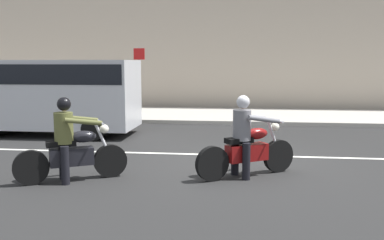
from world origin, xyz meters
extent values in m
plane|color=black|center=(0.00, 0.00, 0.00)|extent=(80.00, 80.00, 0.00)
cube|color=#A8A399|center=(0.00, 8.00, 0.07)|extent=(40.00, 4.40, 0.14)
cube|color=silver|center=(-0.19, 0.90, 0.00)|extent=(18.00, 0.14, 0.01)
cylinder|color=black|center=(-2.36, -1.30, 0.32)|extent=(0.61, 0.41, 0.63)
cylinder|color=black|center=(-3.60, -1.99, 0.32)|extent=(0.61, 0.41, 0.63)
cylinder|color=silver|center=(-2.46, -1.36, 0.70)|extent=(0.36, 0.23, 0.82)
cube|color=black|center=(-2.98, -1.65, 0.46)|extent=(0.82, 0.62, 0.32)
ellipsoid|color=black|center=(-2.79, -1.54, 0.82)|extent=(0.54, 0.44, 0.22)
cube|color=black|center=(-3.14, -1.73, 0.72)|extent=(0.57, 0.46, 0.10)
cylinder|color=silver|center=(-2.52, -1.39, 1.08)|extent=(0.37, 0.63, 0.04)
sphere|color=silver|center=(-2.45, -1.35, 0.94)|extent=(0.17, 0.17, 0.17)
cylinder|color=silver|center=(-3.32, -1.65, 0.34)|extent=(0.65, 0.40, 0.07)
cylinder|color=black|center=(-3.01, -1.89, 0.35)|extent=(0.20, 0.20, 0.70)
cylinder|color=black|center=(-3.20, -1.54, 0.35)|extent=(0.20, 0.20, 0.70)
cylinder|color=brown|center=(-3.08, -1.70, 1.00)|extent=(0.46, 0.46, 0.57)
cylinder|color=brown|center=(-2.69, -1.74, 1.12)|extent=(0.62, 0.40, 0.18)
cylinder|color=brown|center=(-2.91, -1.35, 1.12)|extent=(0.62, 0.40, 0.18)
sphere|color=tan|center=(-3.07, -1.69, 1.40)|extent=(0.20, 0.20, 0.20)
sphere|color=black|center=(-3.07, -1.69, 1.43)|extent=(0.25, 0.25, 0.25)
cylinder|color=black|center=(0.86, -0.54, 0.33)|extent=(0.61, 0.46, 0.65)
cylinder|color=black|center=(-0.41, -1.35, 0.33)|extent=(0.61, 0.46, 0.65)
cylinder|color=silver|center=(0.75, -0.60, 0.69)|extent=(0.34, 0.24, 0.79)
cube|color=maroon|center=(0.22, -0.94, 0.47)|extent=(0.85, 0.68, 0.32)
ellipsoid|color=maroon|center=(0.41, -0.83, 0.82)|extent=(0.53, 0.46, 0.22)
cube|color=black|center=(0.07, -1.04, 0.72)|extent=(0.57, 0.48, 0.10)
cylinder|color=silver|center=(0.70, -0.63, 1.06)|extent=(0.41, 0.61, 0.04)
sphere|color=silver|center=(0.77, -0.59, 0.92)|extent=(0.17, 0.17, 0.17)
cylinder|color=silver|center=(-0.11, -0.97, 0.35)|extent=(0.63, 0.44, 0.07)
cylinder|color=black|center=(0.22, -1.19, 0.35)|extent=(0.21, 0.21, 0.70)
cylinder|color=black|center=(0.00, -0.85, 0.35)|extent=(0.21, 0.21, 0.70)
cylinder|color=slate|center=(0.12, -1.01, 1.00)|extent=(0.47, 0.47, 0.58)
cylinder|color=slate|center=(0.53, -1.01, 1.12)|extent=(0.64, 0.46, 0.21)
cylinder|color=slate|center=(0.29, -0.64, 1.12)|extent=(0.64, 0.46, 0.21)
sphere|color=tan|center=(0.14, -1.00, 1.41)|extent=(0.20, 0.20, 0.20)
sphere|color=#B7B7BC|center=(0.14, -1.00, 1.44)|extent=(0.25, 0.25, 0.25)
cube|color=#B2B5BA|center=(-5.58, 3.20, 1.24)|extent=(5.05, 1.90, 2.01)
cube|color=black|center=(-5.58, 3.20, 1.85)|extent=(4.89, 1.93, 0.56)
cylinder|color=black|center=(-4.01, 3.20, 0.32)|extent=(0.64, 1.96, 0.64)
cylinder|color=black|center=(-7.14, 3.20, 0.32)|extent=(0.64, 1.96, 0.64)
cylinder|color=gray|center=(-3.93, 7.54, 1.45)|extent=(0.08, 0.08, 2.63)
cube|color=red|center=(-3.93, 7.51, 2.52)|extent=(0.44, 0.03, 0.44)
camera|label=1|loc=(0.13, -8.98, 2.17)|focal=39.72mm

